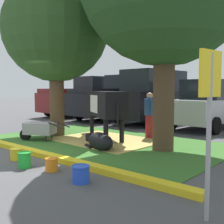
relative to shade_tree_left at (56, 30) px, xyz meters
The scene contains 18 objects.
ground_plane 4.59m from the shade_tree_left, 57.12° to the right, with size 80.00×80.00×0.00m, color #4C4C4F.
grass_island 4.18m from the shade_tree_left, ahead, with size 7.34×4.42×0.02m, color #386B28.
curb_yellow 4.69m from the shade_tree_left, 47.27° to the right, with size 8.54×0.24×0.12m, color yellow.
hay_bedding 4.16m from the shade_tree_left, ahead, with size 3.20×2.40×0.04m, color tan.
shade_tree_left is the anchor object (origin of this frame).
cow_holstein 3.11m from the shade_tree_left, 19.14° to the left, with size 2.85×1.97×1.60m.
calf_lying 4.46m from the shade_tree_left, 15.07° to the right, with size 1.33×0.82×0.48m.
person_handler 4.30m from the shade_tree_left, 30.49° to the left, with size 0.45×0.35×1.52m.
wheelbarrow 3.45m from the shade_tree_left, 69.20° to the right, with size 1.53×1.15×0.63m.
parking_sign 7.47m from the shade_tree_left, 23.14° to the right, with size 0.10×0.44×2.10m.
bucket_yellow 4.92m from the shade_tree_left, 53.66° to the right, with size 0.29×0.29×0.27m.
bucket_green 5.37m from the shade_tree_left, 47.42° to the right, with size 0.28×0.28×0.33m.
bucket_orange 5.62m from the shade_tree_left, 39.44° to the right, with size 0.28×0.28×0.26m.
bucket_blue 6.27m from the shade_tree_left, 33.51° to the right, with size 0.33×0.33×0.30m.
pickup_truck_maroon 8.00m from the shade_tree_left, 129.92° to the left, with size 2.41×5.49×2.42m.
pickup_truck_black 6.53m from the shade_tree_left, 109.75° to the left, with size 2.41×5.49×2.42m.
suv_black 5.93m from the shade_tree_left, 84.13° to the left, with size 2.29×4.68×2.52m.
sedan_silver 6.81m from the shade_tree_left, 58.57° to the left, with size 2.18×4.48×2.02m.
Camera 1 is at (6.41, -3.82, 1.63)m, focal length 45.15 mm.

